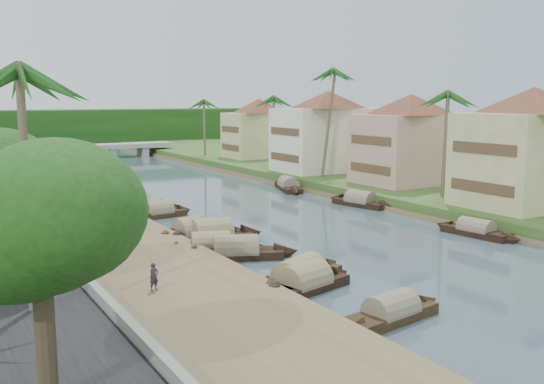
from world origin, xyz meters
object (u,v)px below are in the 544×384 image
building_near (531,146)px  sampan_0 (391,313)px  sampan_1 (305,284)px  bridge (93,148)px  person_near (154,277)px

building_near → sampan_0: size_ratio=1.99×
building_near → sampan_1: size_ratio=1.89×
bridge → person_near: bridge is taller
person_near → building_near: bearing=-7.4°
bridge → person_near: size_ratio=19.42×
sampan_0 → person_near: 11.83m
bridge → sampan_0: bearing=-95.3°
bridge → building_near: size_ratio=1.89×
sampan_1 → sampan_0: bearing=-94.7°
building_near → person_near: 36.69m
sampan_0 → sampan_1: sampan_1 is taller
bridge → person_near: (-17.00, -79.22, -0.20)m
sampan_0 → sampan_1: (-0.97, 5.89, 0.01)m
bridge → person_near: 81.02m
building_near → sampan_1: (-28.09, -7.08, -5.97)m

